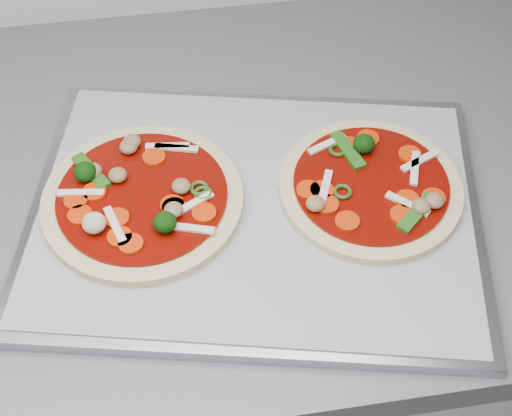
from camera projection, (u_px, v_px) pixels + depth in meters
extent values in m
cube|color=silver|center=(384.00, 338.00, 1.20)|extent=(3.60, 0.60, 0.86)
cube|color=slate|center=(437.00, 154.00, 0.85)|extent=(3.60, 0.60, 0.04)
cube|color=#9C9BA0|center=(255.00, 211.00, 0.76)|extent=(0.53, 0.44, 0.02)
cube|color=#A0A0A5|center=(255.00, 206.00, 0.75)|extent=(0.51, 0.42, 0.00)
cylinder|color=beige|center=(143.00, 200.00, 0.74)|extent=(0.28, 0.28, 0.01)
cylinder|color=#711102|center=(142.00, 196.00, 0.74)|extent=(0.23, 0.23, 0.00)
cylinder|color=#F03000|center=(120.00, 237.00, 0.70)|extent=(0.03, 0.03, 0.00)
ellipsoid|color=#8A6545|center=(93.00, 171.00, 0.75)|extent=(0.02, 0.02, 0.01)
cylinder|color=#F03000|center=(131.00, 244.00, 0.69)|extent=(0.03, 0.03, 0.00)
cube|color=#2F6818|center=(91.00, 171.00, 0.75)|extent=(0.04, 0.06, 0.00)
ellipsoid|color=#8A6545|center=(132.00, 141.00, 0.78)|extent=(0.03, 0.03, 0.01)
cube|color=white|center=(193.00, 204.00, 0.73)|extent=(0.05, 0.03, 0.00)
cylinder|color=#F03000|center=(174.00, 207.00, 0.72)|extent=(0.03, 0.03, 0.00)
cylinder|color=#F03000|center=(154.00, 157.00, 0.77)|extent=(0.03, 0.03, 0.00)
cylinder|color=#F03000|center=(94.00, 192.00, 0.74)|extent=(0.03, 0.03, 0.00)
ellipsoid|color=#8A6545|center=(118.00, 175.00, 0.75)|extent=(0.02, 0.02, 0.01)
torus|color=#264914|center=(203.00, 194.00, 0.73)|extent=(0.02, 0.02, 0.00)
ellipsoid|color=beige|center=(94.00, 223.00, 0.70)|extent=(0.03, 0.03, 0.02)
ellipsoid|color=#0A3907|center=(165.00, 222.00, 0.70)|extent=(0.03, 0.03, 0.02)
cube|color=white|center=(81.00, 193.00, 0.74)|extent=(0.05, 0.01, 0.00)
torus|color=#264914|center=(199.00, 188.00, 0.74)|extent=(0.03, 0.03, 0.00)
ellipsoid|color=#8A6545|center=(181.00, 186.00, 0.74)|extent=(0.03, 0.03, 0.01)
cylinder|color=#F03000|center=(80.00, 215.00, 0.72)|extent=(0.03, 0.03, 0.00)
ellipsoid|color=#8A6545|center=(129.00, 147.00, 0.77)|extent=(0.03, 0.03, 0.01)
cube|color=white|center=(168.00, 146.00, 0.78)|extent=(0.05, 0.01, 0.00)
ellipsoid|color=#8A6545|center=(174.00, 210.00, 0.72)|extent=(0.02, 0.02, 0.01)
cube|color=white|center=(176.00, 148.00, 0.78)|extent=(0.05, 0.02, 0.00)
cylinder|color=#F03000|center=(76.00, 200.00, 0.73)|extent=(0.04, 0.04, 0.00)
cube|color=white|center=(115.00, 225.00, 0.71)|extent=(0.02, 0.05, 0.00)
torus|color=#264914|center=(90.00, 170.00, 0.76)|extent=(0.03, 0.03, 0.00)
cylinder|color=#F03000|center=(117.00, 218.00, 0.72)|extent=(0.03, 0.03, 0.00)
ellipsoid|color=#0A3907|center=(85.00, 172.00, 0.74)|extent=(0.03, 0.03, 0.02)
cylinder|color=#F03000|center=(204.00, 213.00, 0.72)|extent=(0.03, 0.03, 0.00)
cube|color=white|center=(191.00, 228.00, 0.71)|extent=(0.05, 0.02, 0.00)
cylinder|color=#F03000|center=(172.00, 205.00, 0.73)|extent=(0.03, 0.03, 0.00)
cylinder|color=beige|center=(370.00, 188.00, 0.76)|extent=(0.27, 0.27, 0.01)
cylinder|color=#711102|center=(371.00, 183.00, 0.75)|extent=(0.23, 0.23, 0.00)
cylinder|color=#F03000|center=(347.00, 221.00, 0.71)|extent=(0.03, 0.03, 0.00)
cube|color=white|center=(415.00, 168.00, 0.76)|extent=(0.02, 0.05, 0.00)
ellipsoid|color=#8A6545|center=(316.00, 203.00, 0.72)|extent=(0.03, 0.03, 0.01)
cylinder|color=#F03000|center=(402.00, 215.00, 0.72)|extent=(0.03, 0.03, 0.00)
torus|color=#264914|center=(343.00, 192.00, 0.74)|extent=(0.02, 0.02, 0.00)
ellipsoid|color=#8A6545|center=(421.00, 206.00, 0.72)|extent=(0.03, 0.03, 0.01)
cube|color=white|center=(327.00, 144.00, 0.78)|extent=(0.05, 0.03, 0.00)
cube|color=#2F6818|center=(348.00, 150.00, 0.78)|extent=(0.03, 0.06, 0.00)
ellipsoid|color=#0A3907|center=(364.00, 144.00, 0.77)|extent=(0.03, 0.03, 0.02)
cube|color=white|center=(408.00, 204.00, 0.73)|extent=(0.04, 0.04, 0.00)
cylinder|color=#F03000|center=(308.00, 190.00, 0.74)|extent=(0.03, 0.03, 0.00)
cylinder|color=#F03000|center=(410.00, 154.00, 0.77)|extent=(0.03, 0.03, 0.00)
cylinder|color=#F03000|center=(433.00, 198.00, 0.73)|extent=(0.03, 0.03, 0.00)
torus|color=#264914|center=(338.00, 150.00, 0.78)|extent=(0.03, 0.03, 0.00)
cylinder|color=#F03000|center=(327.00, 204.00, 0.73)|extent=(0.03, 0.03, 0.00)
cube|color=white|center=(325.00, 188.00, 0.74)|extent=(0.03, 0.05, 0.00)
cylinder|color=#F03000|center=(368.00, 138.00, 0.79)|extent=(0.03, 0.03, 0.00)
ellipsoid|color=#8A6545|center=(434.00, 200.00, 0.73)|extent=(0.02, 0.02, 0.01)
cylinder|color=#F03000|center=(407.00, 199.00, 0.73)|extent=(0.04, 0.04, 0.00)
cube|color=white|center=(420.00, 161.00, 0.77)|extent=(0.05, 0.03, 0.00)
cube|color=#2F6818|center=(417.00, 212.00, 0.72)|extent=(0.05, 0.05, 0.00)
cylinder|color=#F03000|center=(350.00, 146.00, 0.78)|extent=(0.03, 0.03, 0.00)
cylinder|color=#F03000|center=(322.00, 190.00, 0.74)|extent=(0.03, 0.03, 0.00)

